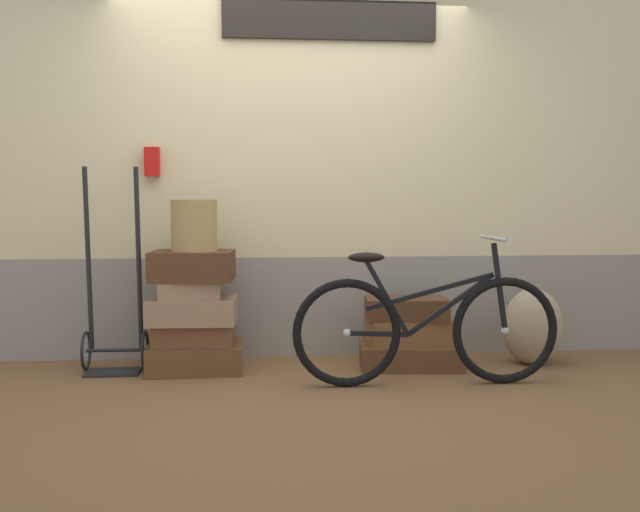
{
  "coord_description": "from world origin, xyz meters",
  "views": [
    {
      "loc": [
        -0.28,
        -4.45,
        1.15
      ],
      "look_at": [
        0.15,
        0.25,
        0.77
      ],
      "focal_mm": 41.08,
      "sensor_mm": 36.0,
      "label": 1
    }
  ],
  "objects_px": {
    "suitcase_1": "(195,333)",
    "luggage_trolley": "(114,321)",
    "suitcase_2": "(193,310)",
    "suitcase_5": "(411,356)",
    "suitcase_4": "(193,266)",
    "bicycle": "(426,328)",
    "suitcase_7": "(406,309)",
    "suitcase_3": "(190,290)",
    "suitcase_6": "(409,331)",
    "suitcase_0": "(195,357)",
    "burlap_sack": "(533,326)",
    "wicker_basket": "(194,225)"
  },
  "relations": [
    {
      "from": "suitcase_4",
      "to": "suitcase_7",
      "type": "distance_m",
      "value": 1.45
    },
    {
      "from": "suitcase_0",
      "to": "suitcase_3",
      "type": "bearing_deg",
      "value": -128.23
    },
    {
      "from": "suitcase_2",
      "to": "luggage_trolley",
      "type": "height_order",
      "value": "luggage_trolley"
    },
    {
      "from": "suitcase_1",
      "to": "suitcase_7",
      "type": "bearing_deg",
      "value": 2.78
    },
    {
      "from": "suitcase_4",
      "to": "suitcase_2",
      "type": "bearing_deg",
      "value": -88.78
    },
    {
      "from": "suitcase_0",
      "to": "suitcase_4",
      "type": "xyz_separation_m",
      "value": [
        -0.01,
        0.0,
        0.61
      ]
    },
    {
      "from": "suitcase_4",
      "to": "suitcase_0",
      "type": "bearing_deg",
      "value": -2.79
    },
    {
      "from": "suitcase_4",
      "to": "burlap_sack",
      "type": "height_order",
      "value": "suitcase_4"
    },
    {
      "from": "suitcase_0",
      "to": "suitcase_1",
      "type": "distance_m",
      "value": 0.16
    },
    {
      "from": "suitcase_3",
      "to": "suitcase_7",
      "type": "distance_m",
      "value": 1.44
    },
    {
      "from": "burlap_sack",
      "to": "luggage_trolley",
      "type": "bearing_deg",
      "value": 178.48
    },
    {
      "from": "suitcase_5",
      "to": "suitcase_4",
      "type": "bearing_deg",
      "value": -176.83
    },
    {
      "from": "suitcase_6",
      "to": "suitcase_7",
      "type": "height_order",
      "value": "suitcase_7"
    },
    {
      "from": "suitcase_3",
      "to": "suitcase_4",
      "type": "distance_m",
      "value": 0.16
    },
    {
      "from": "suitcase_0",
      "to": "wicker_basket",
      "type": "relative_size",
      "value": 1.83
    },
    {
      "from": "suitcase_4",
      "to": "wicker_basket",
      "type": "bearing_deg",
      "value": -54.12
    },
    {
      "from": "suitcase_6",
      "to": "burlap_sack",
      "type": "relative_size",
      "value": 1.07
    },
    {
      "from": "suitcase_6",
      "to": "bicycle",
      "type": "height_order",
      "value": "bicycle"
    },
    {
      "from": "luggage_trolley",
      "to": "burlap_sack",
      "type": "relative_size",
      "value": 2.58
    },
    {
      "from": "suitcase_5",
      "to": "burlap_sack",
      "type": "relative_size",
      "value": 1.29
    },
    {
      "from": "suitcase_0",
      "to": "luggage_trolley",
      "type": "distance_m",
      "value": 0.58
    },
    {
      "from": "suitcase_3",
      "to": "suitcase_5",
      "type": "xyz_separation_m",
      "value": [
        1.46,
        -0.02,
        -0.46
      ]
    },
    {
      "from": "suitcase_5",
      "to": "suitcase_7",
      "type": "height_order",
      "value": "suitcase_7"
    },
    {
      "from": "suitcase_6",
      "to": "wicker_basket",
      "type": "height_order",
      "value": "wicker_basket"
    },
    {
      "from": "wicker_basket",
      "to": "luggage_trolley",
      "type": "bearing_deg",
      "value": 172.14
    },
    {
      "from": "suitcase_6",
      "to": "bicycle",
      "type": "xyz_separation_m",
      "value": [
        -0.0,
        -0.5,
        0.11
      ]
    },
    {
      "from": "suitcase_3",
      "to": "burlap_sack",
      "type": "relative_size",
      "value": 0.75
    },
    {
      "from": "wicker_basket",
      "to": "luggage_trolley",
      "type": "distance_m",
      "value": 0.83
    },
    {
      "from": "suitcase_5",
      "to": "suitcase_3",
      "type": "bearing_deg",
      "value": -175.58
    },
    {
      "from": "suitcase_1",
      "to": "bicycle",
      "type": "distance_m",
      "value": 1.52
    },
    {
      "from": "suitcase_7",
      "to": "luggage_trolley",
      "type": "height_order",
      "value": "luggage_trolley"
    },
    {
      "from": "suitcase_1",
      "to": "suitcase_2",
      "type": "xyz_separation_m",
      "value": [
        -0.01,
        -0.02,
        0.15
      ]
    },
    {
      "from": "suitcase_0",
      "to": "suitcase_3",
      "type": "distance_m",
      "value": 0.46
    },
    {
      "from": "suitcase_5",
      "to": "bicycle",
      "type": "height_order",
      "value": "bicycle"
    },
    {
      "from": "suitcase_1",
      "to": "wicker_basket",
      "type": "bearing_deg",
      "value": -65.32
    },
    {
      "from": "suitcase_0",
      "to": "suitcase_6",
      "type": "bearing_deg",
      "value": -2.1
    },
    {
      "from": "suitcase_7",
      "to": "bicycle",
      "type": "relative_size",
      "value": 0.33
    },
    {
      "from": "suitcase_1",
      "to": "luggage_trolley",
      "type": "bearing_deg",
      "value": 177.91
    },
    {
      "from": "suitcase_1",
      "to": "suitcase_4",
      "type": "height_order",
      "value": "suitcase_4"
    },
    {
      "from": "suitcase_3",
      "to": "suitcase_6",
      "type": "height_order",
      "value": "suitcase_3"
    },
    {
      "from": "burlap_sack",
      "to": "bicycle",
      "type": "xyz_separation_m",
      "value": [
        -0.86,
        -0.49,
        0.09
      ]
    },
    {
      "from": "luggage_trolley",
      "to": "suitcase_6",
      "type": "bearing_deg",
      "value": -1.73
    },
    {
      "from": "bicycle",
      "to": "suitcase_7",
      "type": "bearing_deg",
      "value": 92.01
    },
    {
      "from": "suitcase_3",
      "to": "suitcase_6",
      "type": "xyz_separation_m",
      "value": [
        1.46,
        0.02,
        -0.3
      ]
    },
    {
      "from": "suitcase_3",
      "to": "luggage_trolley",
      "type": "xyz_separation_m",
      "value": [
        -0.5,
        0.08,
        -0.21
      ]
    },
    {
      "from": "suitcase_3",
      "to": "bicycle",
      "type": "height_order",
      "value": "bicycle"
    },
    {
      "from": "suitcase_5",
      "to": "suitcase_0",
      "type": "bearing_deg",
      "value": -176.8
    },
    {
      "from": "suitcase_7",
      "to": "suitcase_6",
      "type": "bearing_deg",
      "value": 24.41
    },
    {
      "from": "wicker_basket",
      "to": "luggage_trolley",
      "type": "height_order",
      "value": "luggage_trolley"
    },
    {
      "from": "suitcase_0",
      "to": "suitcase_2",
      "type": "height_order",
      "value": "suitcase_2"
    }
  ]
}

